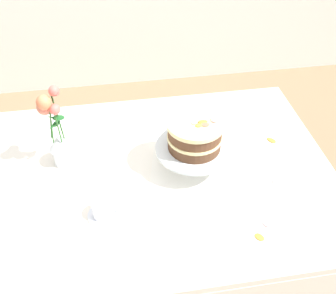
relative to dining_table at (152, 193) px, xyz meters
name	(u,v)px	position (x,y,z in m)	size (l,w,h in m)	color
ground_plane	(155,279)	(0.00, 0.02, -0.65)	(12.00, 12.00, 0.00)	#8C7051
dining_table	(152,193)	(0.00, 0.00, 0.00)	(1.40, 1.00, 0.74)	white
linen_napkin	(193,166)	(0.17, 0.03, 0.09)	(0.32, 0.32, 0.00)	white
cake_stand	(194,150)	(0.17, 0.03, 0.17)	(0.29, 0.29, 0.10)	silver
layer_cake	(195,134)	(0.17, 0.03, 0.25)	(0.21, 0.21, 0.12)	brown
flower_vase	(57,134)	(-0.33, 0.13, 0.24)	(0.10, 0.09, 0.35)	silver
teacup	(104,210)	(-0.18, -0.16, 0.12)	(0.12, 0.11, 0.06)	white
loose_petal_0	(276,181)	(0.45, -0.10, 0.09)	(0.03, 0.03, 0.00)	pink
loose_petal_1	(271,140)	(0.52, 0.13, 0.09)	(0.04, 0.02, 0.01)	orange
loose_petal_2	(259,237)	(0.31, -0.33, 0.09)	(0.03, 0.02, 0.00)	orange
loose_petal_3	(267,224)	(0.35, -0.28, 0.09)	(0.03, 0.03, 0.01)	pink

